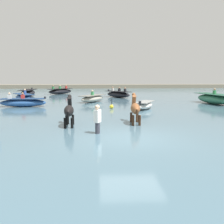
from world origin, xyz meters
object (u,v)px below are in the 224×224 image
at_px(horse_lead_chestnut, 135,109).
at_px(horse_trailing_black, 69,112).
at_px(boat_distant_west, 214,99).
at_px(boat_far_inshore, 93,98).
at_px(channel_buoy, 112,107).
at_px(boat_near_starboard, 60,91).
at_px(boat_distant_east, 118,94).
at_px(boat_far_offshore, 23,102).
at_px(boat_mid_outer, 145,105).
at_px(person_wading_close, 97,123).
at_px(boat_mid_channel, 28,93).
at_px(boat_near_port, 24,98).

height_order(horse_lead_chestnut, horse_trailing_black, horse_lead_chestnut).
relative_size(boat_distant_west, boat_far_inshore, 1.32).
bearing_deg(boat_distant_west, channel_buoy, -162.62).
xyz_separation_m(horse_trailing_black, boat_near_starboard, (-3.59, 22.02, -0.35)).
bearing_deg(boat_distant_east, boat_far_offshore, -135.15).
bearing_deg(boat_mid_outer, person_wading_close, -114.06).
bearing_deg(boat_mid_channel, boat_near_starboard, 47.45).
bearing_deg(channel_buoy, person_wading_close, -97.38).
xyz_separation_m(boat_distant_east, channel_buoy, (-1.31, -9.84, -0.19)).
distance_m(person_wading_close, channel_buoy, 8.15).
bearing_deg(boat_near_starboard, boat_far_offshore, -93.71).
xyz_separation_m(horse_trailing_black, boat_distant_east, (3.72, 16.23, -0.36)).
height_order(horse_trailing_black, person_wading_close, horse_trailing_black).
xyz_separation_m(boat_mid_outer, boat_near_starboard, (-8.43, 15.93, 0.09)).
relative_size(boat_mid_channel, person_wading_close, 2.57).
bearing_deg(boat_far_inshore, boat_distant_west, -11.31).
bearing_deg(boat_far_offshore, boat_near_port, 104.97).
relative_size(horse_lead_chestnut, boat_mid_channel, 0.46).
xyz_separation_m(horse_lead_chestnut, boat_mid_channel, (-10.17, 17.95, -0.34)).
height_order(boat_mid_channel, boat_near_starboard, boat_near_starboard).
bearing_deg(person_wading_close, boat_mid_channel, 112.32).
bearing_deg(boat_far_offshore, boat_mid_channel, 102.98).
xyz_separation_m(boat_distant_west, boat_distant_east, (-7.82, 6.98, -0.07)).
xyz_separation_m(boat_mid_outer, channel_buoy, (-2.42, 0.31, -0.11)).
xyz_separation_m(boat_near_port, person_wading_close, (7.05, -14.16, 0.11)).
bearing_deg(horse_lead_chestnut, boat_far_offshore, 135.75).
bearing_deg(boat_mid_channel, boat_distant_west, -26.49).
xyz_separation_m(boat_near_port, channel_buoy, (8.09, -6.08, -0.19)).
height_order(boat_near_port, person_wading_close, person_wading_close).
xyz_separation_m(boat_near_port, boat_near_starboard, (2.09, 9.55, 0.01)).
xyz_separation_m(horse_trailing_black, boat_mid_outer, (4.84, 6.09, -0.44)).
relative_size(boat_mid_channel, boat_near_port, 1.15).
relative_size(boat_mid_channel, boat_far_inshore, 1.25).
distance_m(boat_distant_west, person_wading_close, 14.93).
height_order(boat_mid_outer, boat_near_port, boat_near_port).
height_order(boat_far_offshore, boat_near_starboard, boat_near_starboard).
height_order(boat_mid_outer, boat_mid_channel, boat_mid_channel).
bearing_deg(boat_distant_east, boat_near_port, -158.21).
relative_size(boat_distant_west, boat_near_port, 1.22).
relative_size(boat_near_port, boat_far_offshore, 1.01).
distance_m(boat_near_port, boat_near_starboard, 9.77).
height_order(boat_distant_west, boat_mid_outer, boat_distant_west).
relative_size(boat_mid_channel, boat_far_offshore, 1.17).
bearing_deg(boat_mid_channel, person_wading_close, -67.68).
bearing_deg(horse_lead_chestnut, boat_far_inshore, 102.21).
relative_size(boat_near_port, boat_far_inshore, 1.09).
distance_m(boat_near_starboard, person_wading_close, 24.21).
distance_m(horse_lead_chestnut, boat_near_starboard, 22.62).
bearing_deg(boat_far_offshore, boat_distant_west, 4.25).
bearing_deg(horse_trailing_black, boat_mid_outer, 51.53).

